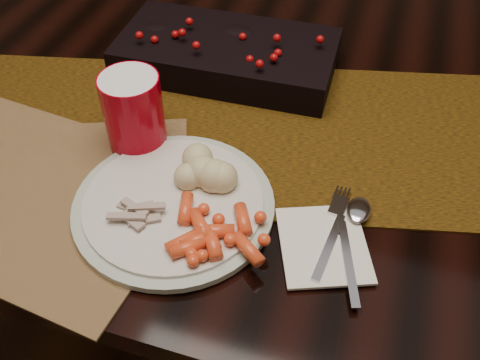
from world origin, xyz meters
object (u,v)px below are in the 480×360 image
(napkin, at_px, (323,245))
(baby_carrots, at_px, (215,226))
(dining_table, at_px, (265,228))
(dinner_plate, at_px, (174,204))
(red_cup, at_px, (134,113))
(turkey_shreds, at_px, (133,215))
(placemat_main, at_px, (35,194))
(centerpiece, at_px, (227,50))
(mashed_potatoes, at_px, (208,165))

(napkin, bearing_deg, baby_carrots, 171.01)
(dining_table, distance_m, dinner_plate, 0.49)
(dining_table, xyz_separation_m, napkin, (0.15, -0.31, 0.38))
(dining_table, bearing_deg, red_cup, -130.73)
(turkey_shreds, height_order, napkin, turkey_shreds)
(dinner_plate, bearing_deg, placemat_main, -170.69)
(dining_table, distance_m, turkey_shreds, 0.54)
(centerpiece, xyz_separation_m, mashed_potatoes, (0.07, -0.29, -0.00))
(napkin, height_order, red_cup, red_cup)
(baby_carrots, xyz_separation_m, turkey_shreds, (-0.11, -0.01, -0.00))
(napkin, bearing_deg, red_cup, 139.30)
(mashed_potatoes, bearing_deg, dinner_plate, -118.28)
(turkey_shreds, bearing_deg, dinner_plate, 50.84)
(placemat_main, height_order, dinner_plate, dinner_plate)
(baby_carrots, relative_size, turkey_shreds, 1.68)
(centerpiece, xyz_separation_m, red_cup, (-0.07, -0.24, 0.02))
(centerpiece, distance_m, turkey_shreds, 0.40)
(baby_carrots, bearing_deg, dining_table, 91.87)
(mashed_potatoes, height_order, red_cup, red_cup)
(mashed_potatoes, relative_size, napkin, 0.63)
(centerpiece, relative_size, dinner_plate, 1.37)
(baby_carrots, relative_size, mashed_potatoes, 1.50)
(centerpiece, bearing_deg, baby_carrots, -74.03)
(centerpiece, distance_m, placemat_main, 0.42)
(placemat_main, distance_m, baby_carrots, 0.28)
(napkin, bearing_deg, turkey_shreds, 168.49)
(dinner_plate, xyz_separation_m, red_cup, (-0.10, 0.11, 0.05))
(napkin, bearing_deg, dining_table, 95.03)
(baby_carrots, height_order, turkey_shreds, baby_carrots)
(dining_table, distance_m, placemat_main, 0.57)
(dining_table, xyz_separation_m, mashed_potatoes, (-0.03, -0.24, 0.42))
(dinner_plate, height_order, baby_carrots, baby_carrots)
(dinner_plate, bearing_deg, mashed_potatoes, 61.72)
(mashed_potatoes, bearing_deg, dining_table, 82.63)
(centerpiece, height_order, napkin, centerpiece)
(centerpiece, bearing_deg, red_cup, -105.75)
(mashed_potatoes, xyz_separation_m, napkin, (0.18, -0.06, -0.04))
(placemat_main, relative_size, mashed_potatoes, 5.22)
(baby_carrots, distance_m, turkey_shreds, 0.11)
(dining_table, relative_size, dinner_plate, 6.39)
(dining_table, height_order, red_cup, red_cup)
(dinner_plate, relative_size, napkin, 2.16)
(centerpiece, bearing_deg, turkey_shreds, -90.31)
(baby_carrots, bearing_deg, placemat_main, 179.90)
(baby_carrots, bearing_deg, red_cup, 141.22)
(placemat_main, distance_m, napkin, 0.42)
(placemat_main, bearing_deg, dining_table, 58.21)
(dinner_plate, height_order, turkey_shreds, turkey_shreds)
(placemat_main, height_order, napkin, napkin)
(placemat_main, xyz_separation_m, turkey_shreds, (0.17, -0.01, 0.03))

